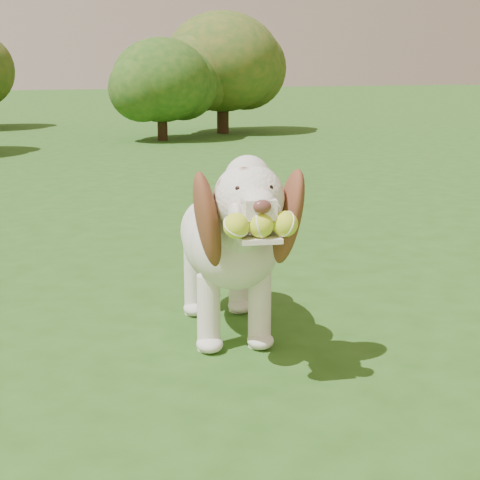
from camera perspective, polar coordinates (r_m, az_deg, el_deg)
name	(u,v)px	position (r m, az deg, el deg)	size (l,w,h in m)	color
ground	(99,342)	(3.33, -10.86, -7.77)	(80.00, 80.00, 0.00)	#244D16
dog	(229,237)	(3.20, -0.89, 0.24)	(0.70, 1.31, 0.87)	silver
shrub_d	(161,80)	(12.48, -6.12, 12.23)	(1.63, 1.63, 1.69)	#382314
shrub_f	(223,62)	(13.82, -1.36, 13.65)	(2.13, 2.13, 2.21)	#382314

